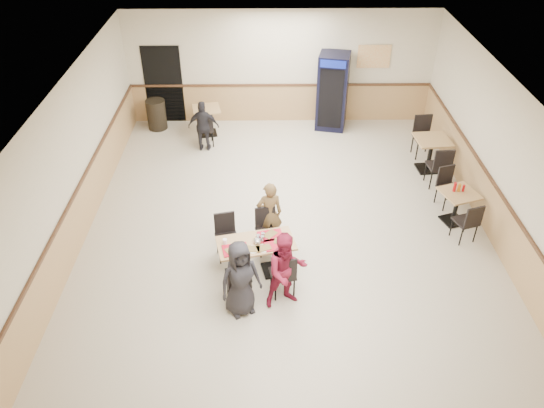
{
  "coord_description": "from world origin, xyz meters",
  "views": [
    {
      "loc": [
        -0.4,
        -8.33,
        6.58
      ],
      "look_at": [
        -0.3,
        -0.5,
        1.03
      ],
      "focal_mm": 35.0,
      "sensor_mm": 36.0,
      "label": 1
    }
  ],
  "objects_px": {
    "diner_woman_left": "(240,279)",
    "side_table_near": "(457,202)",
    "back_table": "(207,117)",
    "diner_man_opposite": "(269,214)",
    "diner_woman_right": "(286,270)",
    "lone_diner": "(204,126)",
    "pepsi_cooler": "(332,92)",
    "trash_bin": "(157,115)",
    "main_table": "(256,253)",
    "side_table_far": "(431,149)"
  },
  "relations": [
    {
      "from": "diner_woman_left",
      "to": "side_table_near",
      "type": "height_order",
      "value": "diner_woman_left"
    },
    {
      "from": "back_table",
      "to": "diner_man_opposite",
      "type": "bearing_deg",
      "value": -70.75
    },
    {
      "from": "diner_woman_right",
      "to": "lone_diner",
      "type": "height_order",
      "value": "diner_woman_right"
    },
    {
      "from": "side_table_near",
      "to": "diner_woman_left",
      "type": "bearing_deg",
      "value": -150.61
    },
    {
      "from": "diner_woman_right",
      "to": "side_table_near",
      "type": "xyz_separation_m",
      "value": [
        3.51,
        2.23,
        -0.25
      ]
    },
    {
      "from": "diner_woman_left",
      "to": "lone_diner",
      "type": "bearing_deg",
      "value": 75.98
    },
    {
      "from": "diner_woman_left",
      "to": "pepsi_cooler",
      "type": "bearing_deg",
      "value": 46.65
    },
    {
      "from": "lone_diner",
      "to": "side_table_near",
      "type": "xyz_separation_m",
      "value": [
        5.35,
        -3.07,
        -0.17
      ]
    },
    {
      "from": "lone_diner",
      "to": "back_table",
      "type": "height_order",
      "value": "lone_diner"
    },
    {
      "from": "diner_man_opposite",
      "to": "trash_bin",
      "type": "xyz_separation_m",
      "value": [
        -2.96,
        4.87,
        -0.28
      ]
    },
    {
      "from": "diner_woman_left",
      "to": "diner_woman_right",
      "type": "distance_m",
      "value": 0.77
    },
    {
      "from": "diner_woman_left",
      "to": "side_table_near",
      "type": "distance_m",
      "value": 4.89
    },
    {
      "from": "diner_woman_right",
      "to": "trash_bin",
      "type": "distance_m",
      "value": 7.24
    },
    {
      "from": "main_table",
      "to": "lone_diner",
      "type": "distance_m",
      "value": 4.77
    },
    {
      "from": "main_table",
      "to": "diner_woman_left",
      "type": "bearing_deg",
      "value": -117.9
    },
    {
      "from": "side_table_near",
      "to": "trash_bin",
      "type": "distance_m",
      "value": 7.96
    },
    {
      "from": "side_table_far",
      "to": "back_table",
      "type": "distance_m",
      "value": 5.65
    },
    {
      "from": "lone_diner",
      "to": "trash_bin",
      "type": "height_order",
      "value": "lone_diner"
    },
    {
      "from": "main_table",
      "to": "diner_man_opposite",
      "type": "height_order",
      "value": "diner_man_opposite"
    },
    {
      "from": "main_table",
      "to": "diner_woman_left",
      "type": "distance_m",
      "value": 0.95
    },
    {
      "from": "back_table",
      "to": "trash_bin",
      "type": "bearing_deg",
      "value": 165.73
    },
    {
      "from": "side_table_far",
      "to": "back_table",
      "type": "relative_size",
      "value": 1.02
    },
    {
      "from": "diner_man_opposite",
      "to": "side_table_near",
      "type": "xyz_separation_m",
      "value": [
        3.77,
        0.62,
        -0.21
      ]
    },
    {
      "from": "diner_woman_left",
      "to": "back_table",
      "type": "relative_size",
      "value": 1.77
    },
    {
      "from": "diner_woman_right",
      "to": "pepsi_cooler",
      "type": "relative_size",
      "value": 0.72
    },
    {
      "from": "main_table",
      "to": "side_table_near",
      "type": "xyz_separation_m",
      "value": [
        4.01,
        1.51,
        -0.01
      ]
    },
    {
      "from": "lone_diner",
      "to": "side_table_far",
      "type": "xyz_separation_m",
      "value": [
        5.34,
        -1.04,
        -0.1
      ]
    },
    {
      "from": "side_table_near",
      "to": "side_table_far",
      "type": "relative_size",
      "value": 1.02
    },
    {
      "from": "diner_woman_left",
      "to": "diner_woman_right",
      "type": "relative_size",
      "value": 0.98
    },
    {
      "from": "diner_man_opposite",
      "to": "side_table_near",
      "type": "distance_m",
      "value": 3.83
    },
    {
      "from": "diner_woman_left",
      "to": "side_table_far",
      "type": "distance_m",
      "value": 6.14
    },
    {
      "from": "side_table_far",
      "to": "pepsi_cooler",
      "type": "distance_m",
      "value": 3.1
    },
    {
      "from": "trash_bin",
      "to": "diner_man_opposite",
      "type": "bearing_deg",
      "value": -58.75
    },
    {
      "from": "trash_bin",
      "to": "back_table",
      "type": "bearing_deg",
      "value": -14.27
    },
    {
      "from": "side_table_far",
      "to": "pepsi_cooler",
      "type": "xyz_separation_m",
      "value": [
        -2.07,
        2.26,
        0.46
      ]
    },
    {
      "from": "main_table",
      "to": "lone_diner",
      "type": "bearing_deg",
      "value": 93.65
    },
    {
      "from": "pepsi_cooler",
      "to": "side_table_near",
      "type": "bearing_deg",
      "value": -51.74
    },
    {
      "from": "lone_diner",
      "to": "side_table_far",
      "type": "distance_m",
      "value": 5.44
    },
    {
      "from": "back_table",
      "to": "pepsi_cooler",
      "type": "distance_m",
      "value": 3.33
    },
    {
      "from": "side_table_near",
      "to": "side_table_far",
      "type": "distance_m",
      "value": 2.03
    },
    {
      "from": "main_table",
      "to": "back_table",
      "type": "xyz_separation_m",
      "value": [
        -1.34,
        5.41,
        0.01
      ]
    },
    {
      "from": "side_table_near",
      "to": "pepsi_cooler",
      "type": "height_order",
      "value": "pepsi_cooler"
    },
    {
      "from": "main_table",
      "to": "diner_woman_right",
      "type": "height_order",
      "value": "diner_woman_right"
    },
    {
      "from": "side_table_near",
      "to": "trash_bin",
      "type": "bearing_deg",
      "value": 147.72
    },
    {
      "from": "diner_woman_right",
      "to": "trash_bin",
      "type": "relative_size",
      "value": 1.81
    },
    {
      "from": "main_table",
      "to": "pepsi_cooler",
      "type": "xyz_separation_m",
      "value": [
        1.93,
        5.8,
        0.53
      ]
    },
    {
      "from": "diner_woman_right",
      "to": "lone_diner",
      "type": "xyz_separation_m",
      "value": [
        -1.84,
        5.3,
        -0.08
      ]
    },
    {
      "from": "side_table_near",
      "to": "back_table",
      "type": "bearing_deg",
      "value": 143.92
    },
    {
      "from": "diner_woman_right",
      "to": "trash_bin",
      "type": "height_order",
      "value": "diner_woman_right"
    },
    {
      "from": "diner_woman_right",
      "to": "back_table",
      "type": "relative_size",
      "value": 1.8
    }
  ]
}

